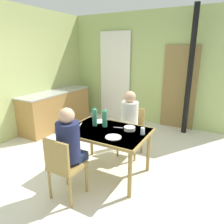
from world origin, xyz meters
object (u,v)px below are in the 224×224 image
at_px(person_far_diner, 129,116).
at_px(water_bottle_green_far, 95,117).
at_px(chair_far_diner, 132,129).
at_px(kitchen_counter, 57,109).
at_px(chair_near_diner, 63,165).
at_px(person_near_diner, 69,140).
at_px(serving_bowl_center, 130,129).
at_px(dining_table, 107,135).
at_px(water_bottle_green_near, 105,118).

xyz_separation_m(person_far_diner, water_bottle_green_far, (-0.35, -0.57, 0.09)).
height_order(chair_far_diner, water_bottle_green_far, water_bottle_green_far).
height_order(kitchen_counter, chair_near_diner, kitchen_counter).
relative_size(kitchen_counter, water_bottle_green_far, 6.50).
xyz_separation_m(kitchen_counter, water_bottle_green_far, (1.92, -1.15, 0.42)).
distance_m(chair_near_diner, water_bottle_green_far, 0.95).
bearing_deg(water_bottle_green_far, chair_far_diner, 63.76).
relative_size(person_near_diner, serving_bowl_center, 4.53).
xyz_separation_m(kitchen_counter, chair_far_diner, (2.27, -0.45, 0.05)).
distance_m(dining_table, water_bottle_green_far, 0.36).
relative_size(person_far_diner, water_bottle_green_far, 2.50).
xyz_separation_m(kitchen_counter, person_far_diner, (2.27, -0.58, 0.33)).
bearing_deg(chair_near_diner, dining_table, 76.27).
bearing_deg(chair_near_diner, person_near_diner, 90.00).
bearing_deg(dining_table, chair_near_diner, -103.73).
relative_size(chair_near_diner, water_bottle_green_near, 2.97).
height_order(chair_near_diner, person_far_diner, person_far_diner).
xyz_separation_m(dining_table, person_far_diner, (0.07, 0.65, 0.13)).
height_order(kitchen_counter, person_far_diner, person_far_diner).
distance_m(chair_near_diner, chair_far_diner, 1.59).
bearing_deg(chair_far_diner, water_bottle_green_near, 74.06).
height_order(chair_far_diner, person_near_diner, person_near_diner).
distance_m(chair_near_diner, water_bottle_green_near, 0.98).
height_order(kitchen_counter, serving_bowl_center, kitchen_counter).
bearing_deg(chair_far_diner, person_near_diner, 79.56).
bearing_deg(dining_table, chair_far_diner, 84.73).
bearing_deg(water_bottle_green_far, chair_near_diner, -84.47).
distance_m(chair_far_diner, water_bottle_green_far, 0.87).
relative_size(chair_near_diner, chair_far_diner, 1.00).
relative_size(person_far_diner, water_bottle_green_near, 2.63).
bearing_deg(dining_table, kitchen_counter, 150.77).
relative_size(chair_near_diner, person_far_diner, 1.13).
distance_m(chair_near_diner, person_near_diner, 0.31).
bearing_deg(kitchen_counter, person_far_diner, -14.36).
bearing_deg(person_far_diner, serving_bowl_center, 114.56).
height_order(chair_near_diner, water_bottle_green_far, water_bottle_green_far).
bearing_deg(dining_table, person_far_diner, 83.63).
bearing_deg(person_far_diner, chair_far_diner, -90.00).
xyz_separation_m(water_bottle_green_near, serving_bowl_center, (0.41, 0.04, -0.11)).
xyz_separation_m(chair_near_diner, person_near_diner, (0.00, 0.14, 0.28)).
height_order(person_far_diner, water_bottle_green_near, person_far_diner).
relative_size(dining_table, serving_bowl_center, 7.23).
bearing_deg(person_far_diner, water_bottle_green_far, 58.57).
bearing_deg(person_near_diner, water_bottle_green_far, 96.56).
bearing_deg(water_bottle_green_far, serving_bowl_center, 8.54).
bearing_deg(person_far_diner, chair_near_diner, 79.56).
height_order(water_bottle_green_near, serving_bowl_center, water_bottle_green_near).
relative_size(dining_table, water_bottle_green_far, 3.99).
xyz_separation_m(chair_far_diner, water_bottle_green_near, (-0.19, -0.66, 0.37)).
relative_size(kitchen_counter, water_bottle_green_near, 6.83).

